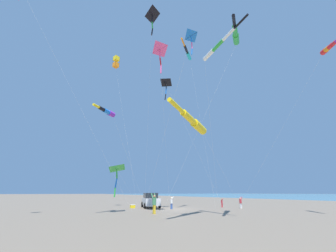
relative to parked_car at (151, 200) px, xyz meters
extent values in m
plane|color=#756654|center=(-1.92, 3.21, -0.95)|extent=(600.00, 600.00, 0.00)
cube|color=silver|center=(0.02, 0.10, -0.20)|extent=(2.79, 4.61, 0.84)
cube|color=black|center=(-0.06, -0.24, 0.56)|extent=(2.18, 2.89, 0.68)
cylinder|color=black|center=(-0.54, 1.73, -0.62)|extent=(0.37, 0.69, 0.66)
cylinder|color=black|center=(1.26, 1.31, -0.62)|extent=(0.37, 0.69, 0.66)
cylinder|color=black|center=(-1.21, -1.11, -0.62)|extent=(0.37, 0.69, 0.66)
cylinder|color=black|center=(0.59, -1.54, -0.62)|extent=(0.37, 0.69, 0.66)
cube|color=yellow|center=(2.29, -0.44, -0.77)|extent=(0.60, 0.40, 0.36)
cube|color=white|center=(2.29, -0.44, -0.56)|extent=(0.62, 0.42, 0.06)
cube|color=gold|center=(2.88, 7.94, -0.56)|extent=(0.18, 0.32, 0.78)
cylinder|color=#3D7F51|center=(2.88, 7.94, 0.16)|extent=(0.39, 0.39, 0.65)
sphere|color=#A37551|center=(2.88, 7.94, 0.60)|extent=(0.25, 0.25, 0.25)
cylinder|color=#3D7F51|center=(3.05, 7.80, 0.64)|extent=(0.13, 0.40, 0.49)
cylinder|color=#3D7F51|center=(2.73, 7.77, 0.64)|extent=(0.13, 0.40, 0.49)
cube|color=#335199|center=(-1.33, 3.43, -0.64)|extent=(0.27, 0.21, 0.62)
cylinder|color=silver|center=(-1.33, 3.43, -0.07)|extent=(0.38, 0.38, 0.51)
sphere|color=beige|center=(-1.33, 3.43, 0.28)|extent=(0.20, 0.20, 0.20)
cylinder|color=silver|center=(-1.50, 3.37, 0.32)|extent=(0.32, 0.20, 0.39)
cylinder|color=silver|center=(-1.40, 3.60, 0.32)|extent=(0.32, 0.20, 0.39)
cube|color=#B72833|center=(-8.74, 3.91, -0.71)|extent=(0.21, 0.19, 0.49)
cylinder|color=#B72833|center=(-8.74, 3.91, -0.27)|extent=(0.31, 0.31, 0.40)
sphere|color=brown|center=(-8.74, 3.91, 0.01)|extent=(0.15, 0.15, 0.15)
cylinder|color=#B72833|center=(-8.88, 3.89, 0.04)|extent=(0.23, 0.20, 0.30)
cylinder|color=#B72833|center=(-8.76, 4.05, 0.04)|extent=(0.23, 0.20, 0.30)
cube|color=silver|center=(-9.66, 6.39, -0.65)|extent=(0.25, 0.14, 0.60)
cylinder|color=#B72833|center=(-9.66, 6.39, -0.10)|extent=(0.30, 0.30, 0.50)
sphere|color=beige|center=(-9.66, 6.39, 0.24)|extent=(0.19, 0.19, 0.19)
cylinder|color=#B72833|center=(-9.77, 6.26, 0.27)|extent=(0.31, 0.11, 0.38)
cylinder|color=#B72833|center=(-9.79, 6.50, 0.27)|extent=(0.31, 0.11, 0.38)
cylinder|color=green|center=(-2.05, 15.52, 14.99)|extent=(1.79, 1.69, 1.05)
cylinder|color=green|center=(-0.74, 16.70, 14.47)|extent=(1.66, 1.55, 0.90)
cylinder|color=black|center=(0.57, 17.87, 13.96)|extent=(1.53, 1.40, 0.75)
cylinder|color=white|center=(-0.20, 11.64, 7.08)|extent=(5.02, 6.61, 16.06)
cylinder|color=yellow|center=(0.17, 11.88, 6.84)|extent=(2.44, 2.04, 0.90)
cylinder|color=yellow|center=(2.14, 13.28, 7.00)|extent=(2.31, 1.86, 0.70)
cylinder|color=yellow|center=(4.10, 14.68, 7.15)|extent=(2.18, 1.69, 0.49)
cylinder|color=white|center=(-5.55, 8.49, 2.81)|extent=(9.46, 5.41, 7.53)
cylinder|color=white|center=(-0.31, 13.46, 13.95)|extent=(0.50, 1.57, 0.39)
cylinder|color=green|center=(-0.19, 15.00, 13.95)|extent=(0.43, 1.56, 0.32)
cylinder|color=white|center=(-0.08, 16.54, 13.95)|extent=(0.36, 1.56, 0.25)
cylinder|color=black|center=(0.03, 18.08, 13.95)|extent=(0.29, 1.55, 0.18)
cylinder|color=white|center=(-4.26, 8.27, 6.45)|extent=(7.80, 8.87, 14.80)
pyramid|color=black|center=(0.29, 5.01, 15.00)|extent=(2.09, 1.78, 0.72)
cylinder|color=black|center=(0.27, 5.06, 14.91)|extent=(0.63, 1.31, 0.75)
cylinder|color=black|center=(0.26, 5.09, 14.42)|extent=(0.19, 0.22, 0.81)
cylinder|color=blue|center=(0.27, 5.09, 13.62)|extent=(0.21, 0.23, 0.81)
cylinder|color=black|center=(0.33, 5.03, 12.82)|extent=(0.26, 0.23, 0.82)
cylinder|color=white|center=(-4.04, 4.80, 6.95)|extent=(8.63, 0.52, 15.80)
cylinder|color=#1EB7C6|center=(-2.75, 6.18, 19.37)|extent=(1.56, 1.60, 0.64)
cylinder|color=black|center=(-1.54, 7.43, 19.17)|extent=(1.46, 1.50, 0.52)
cylinder|color=orange|center=(-0.34, 8.68, 18.98)|extent=(1.37, 1.40, 0.40)
cylinder|color=white|center=(-5.26, 5.03, 9.21)|extent=(3.83, 1.06, 20.31)
cube|color=yellow|center=(6.12, 0.33, 19.76)|extent=(0.90, 0.90, 0.68)
cube|color=orange|center=(6.12, 0.33, 18.68)|extent=(0.90, 0.90, 0.68)
cylinder|color=black|center=(6.28, 0.78, 19.22)|extent=(0.02, 0.02, 1.76)
cylinder|color=black|center=(5.67, 0.50, 19.22)|extent=(0.02, 0.02, 1.76)
cylinder|color=black|center=(6.56, 0.17, 19.22)|extent=(0.02, 0.02, 1.76)
cylinder|color=black|center=(5.95, -0.12, 19.22)|extent=(0.02, 0.02, 1.76)
cylinder|color=white|center=(3.89, 0.01, 8.70)|extent=(4.46, 0.65, 19.29)
pyramid|color=#EF4C93|center=(3.47, 9.91, 15.84)|extent=(2.41, 2.43, 0.72)
cylinder|color=black|center=(3.44, 9.95, 15.72)|extent=(1.29, 1.22, 0.70)
cylinder|color=#EF4C93|center=(3.40, 9.90, 15.16)|extent=(0.29, 0.30, 0.95)
cylinder|color=red|center=(3.31, 9.89, 14.22)|extent=(0.30, 0.27, 0.95)
cylinder|color=#EF4C93|center=(3.27, 9.95, 13.29)|extent=(0.23, 0.25, 0.94)
cylinder|color=white|center=(0.52, 5.42, 7.35)|extent=(5.85, 9.07, 16.60)
cylinder|color=red|center=(-10.48, 18.72, 14.28)|extent=(0.77, 0.79, 0.58)
cylinder|color=orange|center=(-10.17, 19.15, 14.19)|extent=(0.72, 0.75, 0.53)
cylinder|color=red|center=(-9.86, 19.59, 14.10)|extent=(0.67, 0.71, 0.47)
cylinder|color=red|center=(-9.55, 20.02, 14.01)|extent=(0.62, 0.67, 0.42)
cylinder|color=white|center=(-11.29, 11.13, 6.62)|extent=(1.31, 14.76, 15.15)
pyramid|color=green|center=(6.02, 5.00, 3.47)|extent=(2.40, 2.32, 0.81)
cylinder|color=black|center=(5.99, 5.04, 3.36)|extent=(1.10, 1.28, 0.84)
cylinder|color=green|center=(5.94, 5.04, 2.80)|extent=(0.24, 0.15, 0.93)
cylinder|color=blue|center=(5.94, 4.99, 1.88)|extent=(0.28, 0.29, 0.94)
cylinder|color=green|center=(5.99, 4.95, 0.96)|extent=(0.20, 0.19, 0.92)
cylinder|color=white|center=(3.48, 1.64, 1.17)|extent=(5.03, 6.82, 4.24)
pyramid|color=blue|center=(3.05, 15.36, 13.54)|extent=(1.57, 1.49, 0.42)
cylinder|color=black|center=(3.04, 15.38, 13.47)|extent=(0.71, 0.91, 0.40)
cylinder|color=blue|center=(3.01, 15.38, 13.11)|extent=(0.16, 0.12, 0.60)
cylinder|color=#EF4C93|center=(2.98, 15.38, 12.52)|extent=(0.14, 0.14, 0.60)
cylinder|color=blue|center=(3.00, 15.37, 11.93)|extent=(0.16, 0.11, 0.60)
cylinder|color=white|center=(2.07, 8.05, 6.24)|extent=(1.93, 14.65, 14.38)
cylinder|color=purple|center=(7.34, 6.46, 8.79)|extent=(0.95, 0.94, 0.55)
cylinder|color=blue|center=(7.92, 7.00, 8.77)|extent=(0.88, 0.87, 0.45)
cylinder|color=black|center=(8.50, 7.55, 8.75)|extent=(0.81, 0.80, 0.35)
cylinder|color=yellow|center=(9.08, 8.09, 8.73)|extent=(0.75, 0.72, 0.26)
cylinder|color=white|center=(3.79, 2.79, 3.86)|extent=(6.54, 6.79, 9.62)
cylinder|color=white|center=(10.32, 7.10, 8.60)|extent=(12.45, 3.99, 19.11)
pyramid|color=black|center=(4.75, 10.67, 19.28)|extent=(1.89, 2.24, 0.58)
cylinder|color=black|center=(4.72, 10.68, 19.17)|extent=(1.53, 0.66, 0.52)
cylinder|color=black|center=(4.71, 10.67, 18.66)|extent=(0.21, 0.21, 0.86)
cylinder|color=green|center=(4.67, 10.67, 17.80)|extent=(0.23, 0.17, 0.87)
cylinder|color=black|center=(4.68, 10.70, 16.94)|extent=(0.27, 0.21, 0.87)
cylinder|color=white|center=(2.43, 4.44, 9.08)|extent=(4.59, 12.50, 20.06)
camera|label=1|loc=(11.30, 27.46, 0.96)|focal=22.50mm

